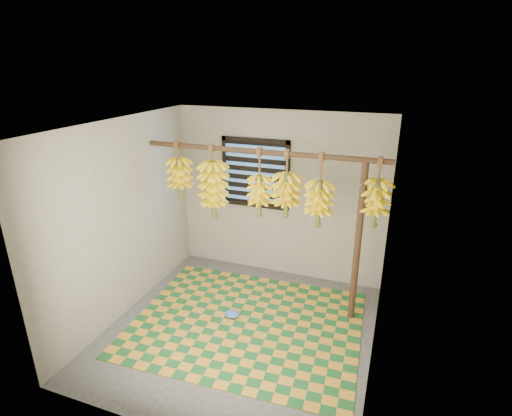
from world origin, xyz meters
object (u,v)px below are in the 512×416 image
at_px(support_post, 358,244).
at_px(banana_bunch_c, 259,196).
at_px(banana_bunch_b, 214,190).
at_px(banana_bunch_d, 286,195).
at_px(plastic_bag, 232,314).
at_px(banana_bunch_a, 180,178).
at_px(banana_bunch_f, 376,203).
at_px(woven_mat, 247,323).
at_px(banana_bunch_e, 319,204).

distance_m(support_post, banana_bunch_c, 1.29).
height_order(banana_bunch_b, banana_bunch_d, same).
bearing_deg(support_post, plastic_bag, -159.58).
height_order(banana_bunch_a, banana_bunch_f, same).
relative_size(banana_bunch_b, banana_bunch_f, 1.21).
distance_m(woven_mat, banana_bunch_c, 1.56).
relative_size(banana_bunch_d, banana_bunch_f, 1.02).
bearing_deg(banana_bunch_b, woven_mat, -40.44).
height_order(banana_bunch_a, banana_bunch_c, same).
bearing_deg(banana_bunch_d, banana_bunch_e, 0.00).
height_order(plastic_bag, banana_bunch_e, banana_bunch_e).
height_order(banana_bunch_a, banana_bunch_e, same).
bearing_deg(banana_bunch_e, banana_bunch_b, 180.00).
height_order(woven_mat, plastic_bag, plastic_bag).
bearing_deg(banana_bunch_a, banana_bunch_f, -0.00).
bearing_deg(banana_bunch_d, banana_bunch_c, 180.00).
bearing_deg(banana_bunch_f, support_post, 180.00).
relative_size(banana_bunch_c, banana_bunch_f, 1.07).
xyz_separation_m(support_post, banana_bunch_d, (-0.87, 0.00, 0.50)).
distance_m(plastic_bag, banana_bunch_a, 1.85).
bearing_deg(banana_bunch_a, woven_mat, -26.21).
relative_size(support_post, plastic_bag, 10.42).
height_order(woven_mat, banana_bunch_a, banana_bunch_a).
xyz_separation_m(woven_mat, banana_bunch_c, (-0.04, 0.56, 1.45)).
bearing_deg(banana_bunch_f, banana_bunch_e, 180.00).
distance_m(woven_mat, banana_bunch_b, 1.69).
relative_size(banana_bunch_b, banana_bunch_e, 1.09).
bearing_deg(banana_bunch_a, plastic_bag, -29.11).
height_order(banana_bunch_c, banana_bunch_d, same).
distance_m(plastic_bag, banana_bunch_d, 1.62).
distance_m(woven_mat, banana_bunch_e, 1.69).
xyz_separation_m(support_post, banana_bunch_c, (-1.21, 0.00, 0.46)).
distance_m(support_post, banana_bunch_e, 0.65).
relative_size(plastic_bag, banana_bunch_e, 0.22).
distance_m(banana_bunch_b, banana_bunch_e, 1.35).
xyz_separation_m(banana_bunch_a, banana_bunch_f, (2.46, -0.00, -0.04)).
bearing_deg(banana_bunch_a, banana_bunch_e, -0.00).
height_order(support_post, banana_bunch_b, banana_bunch_b).
xyz_separation_m(banana_bunch_b, banana_bunch_f, (1.98, 0.00, 0.07)).
height_order(woven_mat, banana_bunch_b, banana_bunch_b).
relative_size(woven_mat, banana_bunch_b, 2.78).
bearing_deg(plastic_bag, support_post, 20.42).
distance_m(woven_mat, banana_bunch_f, 2.09).
xyz_separation_m(support_post, banana_bunch_f, (0.15, 0.00, 0.53)).
bearing_deg(support_post, banana_bunch_a, 180.00).
distance_m(woven_mat, banana_bunch_d, 1.63).
bearing_deg(banana_bunch_f, banana_bunch_d, 180.00).
bearing_deg(woven_mat, banana_bunch_d, 62.00).
distance_m(banana_bunch_a, banana_bunch_c, 1.10).
bearing_deg(woven_mat, banana_bunch_a, 153.79).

